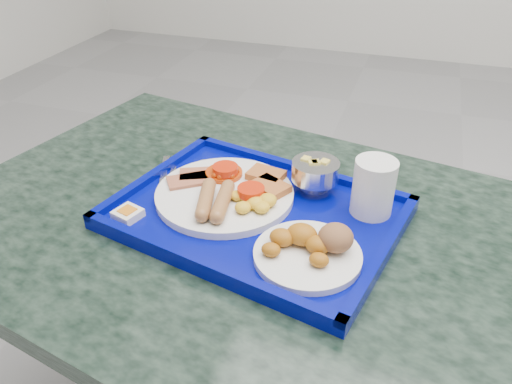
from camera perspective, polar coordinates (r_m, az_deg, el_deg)
table at (r=0.98m, az=-0.45°, el=-11.76°), size 1.24×0.94×0.69m
tray at (r=0.87m, az=0.00°, el=-2.56°), size 0.53×0.44×0.03m
main_plate at (r=0.89m, az=-3.08°, el=-0.03°), size 0.25×0.25×0.04m
bread_plate at (r=0.76m, az=6.32°, el=-6.36°), size 0.17×0.17×0.05m
fruit_bowl at (r=0.91m, az=6.79°, el=2.34°), size 0.09×0.09×0.06m
juice_cup at (r=0.86m, az=13.30°, el=0.72°), size 0.07×0.07×0.10m
spoon at (r=0.98m, az=-7.15°, el=2.52°), size 0.08×0.17×0.01m
knife at (r=0.97m, az=-10.58°, el=1.44°), size 0.08×0.17×0.00m
jam_packet at (r=0.87m, az=-14.44°, el=-2.44°), size 0.05×0.05×0.02m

